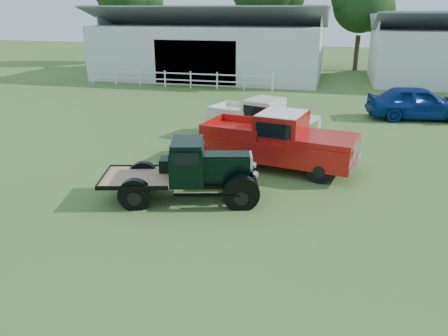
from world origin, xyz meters
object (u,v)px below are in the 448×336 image
(vintage_flatbed, at_px, (185,170))
(misc_car_blue, at_px, (418,103))
(red_pickup, at_px, (278,140))
(white_pickup, at_px, (262,120))

(vintage_flatbed, xyz_separation_m, misc_car_blue, (8.49, 12.70, -0.06))
(vintage_flatbed, distance_m, red_pickup, 4.25)
(misc_car_blue, bearing_deg, white_pickup, 120.36)
(red_pickup, distance_m, white_pickup, 3.49)
(red_pickup, height_order, misc_car_blue, red_pickup)
(vintage_flatbed, distance_m, misc_car_blue, 15.28)
(vintage_flatbed, height_order, white_pickup, vintage_flatbed)
(misc_car_blue, bearing_deg, vintage_flatbed, 137.75)
(misc_car_blue, bearing_deg, red_pickup, 137.66)
(red_pickup, relative_size, white_pickup, 1.16)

